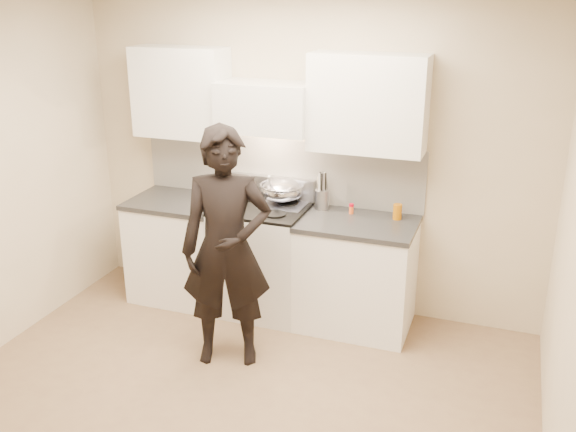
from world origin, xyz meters
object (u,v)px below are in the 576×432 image
at_px(person, 227,249).
at_px(counter_right, 356,274).
at_px(stove, 262,258).
at_px(wok, 282,190).
at_px(utensil_crock, 322,198).

bearing_deg(person, counter_right, 26.92).
xyz_separation_m(stove, person, (0.06, -0.81, 0.42)).
bearing_deg(wok, stove, -132.18).
xyz_separation_m(wok, person, (-0.07, -0.96, -0.16)).
relative_size(wok, person, 0.26).
bearing_deg(stove, utensil_crock, 21.23).
distance_m(stove, counter_right, 0.83).
relative_size(stove, counter_right, 1.04).
height_order(counter_right, person, person).
relative_size(stove, wok, 2.09).
bearing_deg(person, wok, 66.07).
bearing_deg(utensil_crock, wok, -173.61).
xyz_separation_m(counter_right, person, (-0.77, -0.81, 0.43)).
distance_m(stove, person, 0.92).
relative_size(utensil_crock, person, 0.17).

